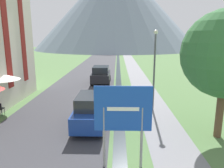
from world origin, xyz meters
The scene contains 10 objects.
ground_plane centered at (0.00, 20.00, 0.00)m, with size 160.00×160.00×0.00m, color #517542.
road centered at (-2.50, 30.00, 0.00)m, with size 6.40×60.00×0.01m.
footpath centered at (3.60, 30.00, 0.00)m, with size 2.20×60.00×0.01m.
drainage_channel centered at (1.20, 30.00, 0.00)m, with size 0.60×60.00×0.00m.
mountain_distant centered at (0.47, 87.08, 16.92)m, with size 63.49×63.49×33.83m.
road_sign centered at (1.29, 4.75, 2.11)m, with size 2.11×0.11×3.20m.
parked_car_near centered at (-0.40, 8.74, 0.91)m, with size 1.73×4.19×1.82m.
parked_car_far centered at (-0.69, 20.15, 0.91)m, with size 1.97×4.15×1.82m.
cafe_umbrella_rear_white centered at (-6.59, 11.23, 2.29)m, with size 2.31×2.31×2.49m.
streetlamp centered at (3.49, 11.39, 3.15)m, with size 0.28×0.28×5.33m.
Camera 1 is at (1.08, -2.79, 4.92)m, focal length 35.00 mm.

